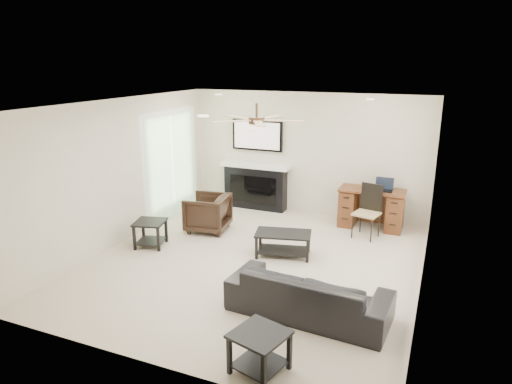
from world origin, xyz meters
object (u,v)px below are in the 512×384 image
Objects in this scene: coffee_table at (283,244)px; desk at (371,209)px; sofa at (308,294)px; armchair at (208,213)px; fireplace_unit at (255,165)px.

desk is at bearing 46.05° from coffee_table.
desk reaches higher than sofa.
sofa is 3.37m from armchair.
armchair is at bearing 148.59° from coffee_table.
desk is at bearing 107.24° from armchair.
sofa is 3.50m from desk.
desk is (1.11, 1.89, 0.18)m from coffee_table.
sofa is 2.24× the size of coffee_table.
fireplace_unit is at bearing 109.68° from coffee_table.
armchair is 0.84× the size of coffee_table.
sofa is at bearing -74.13° from coffee_table.
desk is at bearing -89.39° from sofa.
sofa is 2.66× the size of armchair.
sofa is 1.06× the size of fireplace_unit.
fireplace_unit reaches higher than desk.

